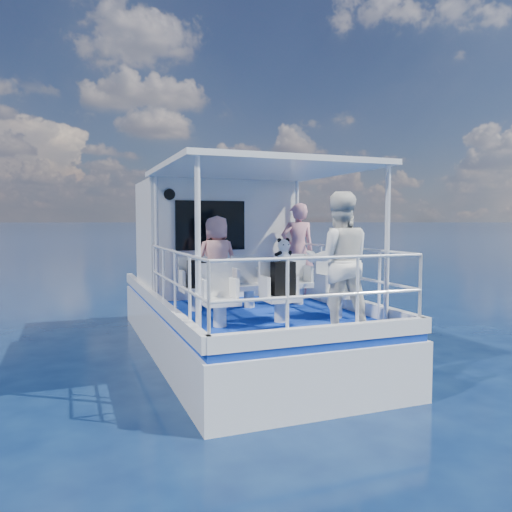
# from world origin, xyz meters

# --- Properties ---
(ground) EXTENTS (2000.00, 2000.00, 0.00)m
(ground) POSITION_xyz_m (0.00, 0.00, 0.00)
(ground) COLOR #08183E
(ground) RESTS_ON ground
(hull) EXTENTS (3.00, 7.00, 1.60)m
(hull) POSITION_xyz_m (0.00, 1.00, 0.00)
(hull) COLOR white
(hull) RESTS_ON ground
(deck) EXTENTS (2.90, 6.90, 0.10)m
(deck) POSITION_xyz_m (0.00, 1.00, 0.85)
(deck) COLOR navy
(deck) RESTS_ON hull
(cabin) EXTENTS (2.85, 2.00, 2.20)m
(cabin) POSITION_xyz_m (0.00, 2.30, 2.00)
(cabin) COLOR white
(cabin) RESTS_ON deck
(canopy) EXTENTS (3.00, 3.20, 0.08)m
(canopy) POSITION_xyz_m (0.00, -0.20, 3.14)
(canopy) COLOR white
(canopy) RESTS_ON cabin
(canopy_posts) EXTENTS (2.77, 2.97, 2.20)m
(canopy_posts) POSITION_xyz_m (0.00, -0.25, 2.00)
(canopy_posts) COLOR white
(canopy_posts) RESTS_ON deck
(railings) EXTENTS (2.84, 3.59, 1.00)m
(railings) POSITION_xyz_m (0.00, -0.58, 1.40)
(railings) COLOR white
(railings) RESTS_ON deck
(seat_port_fwd) EXTENTS (0.48, 0.46, 0.38)m
(seat_port_fwd) POSITION_xyz_m (-0.90, 0.20, 1.09)
(seat_port_fwd) COLOR silver
(seat_port_fwd) RESTS_ON deck
(seat_center_fwd) EXTENTS (0.48, 0.46, 0.38)m
(seat_center_fwd) POSITION_xyz_m (0.00, 0.20, 1.09)
(seat_center_fwd) COLOR silver
(seat_center_fwd) RESTS_ON deck
(seat_stbd_fwd) EXTENTS (0.48, 0.46, 0.38)m
(seat_stbd_fwd) POSITION_xyz_m (0.90, 0.20, 1.09)
(seat_stbd_fwd) COLOR silver
(seat_stbd_fwd) RESTS_ON deck
(seat_port_aft) EXTENTS (0.48, 0.46, 0.38)m
(seat_port_aft) POSITION_xyz_m (-0.90, -1.10, 1.09)
(seat_port_aft) COLOR silver
(seat_port_aft) RESTS_ON deck
(seat_center_aft) EXTENTS (0.48, 0.46, 0.38)m
(seat_center_aft) POSITION_xyz_m (0.00, -1.10, 1.09)
(seat_center_aft) COLOR silver
(seat_center_aft) RESTS_ON deck
(seat_stbd_aft) EXTENTS (0.48, 0.46, 0.38)m
(seat_stbd_aft) POSITION_xyz_m (0.90, -1.10, 1.09)
(seat_stbd_aft) COLOR silver
(seat_stbd_aft) RESTS_ON deck
(passenger_port_fwd) EXTENTS (0.60, 0.45, 1.52)m
(passenger_port_fwd) POSITION_xyz_m (-0.43, 0.63, 1.66)
(passenger_port_fwd) COLOR #ECA198
(passenger_port_fwd) RESTS_ON deck
(passenger_stbd_fwd) EXTENTS (0.69, 0.51, 1.76)m
(passenger_stbd_fwd) POSITION_xyz_m (1.25, 0.95, 1.78)
(passenger_stbd_fwd) COLOR pink
(passenger_stbd_fwd) RESTS_ON deck
(passenger_stbd_aft) EXTENTS (1.05, 0.94, 1.80)m
(passenger_stbd_aft) POSITION_xyz_m (0.44, -1.94, 1.80)
(passenger_stbd_aft) COLOR white
(passenger_stbd_aft) RESTS_ON deck
(backpack_port) EXTENTS (0.33, 0.19, 0.43)m
(backpack_port) POSITION_xyz_m (-0.88, 0.12, 1.50)
(backpack_port) COLOR black
(backpack_port) RESTS_ON seat_port_fwd
(backpack_center) EXTENTS (0.32, 0.18, 0.48)m
(backpack_center) POSITION_xyz_m (0.03, -1.10, 1.52)
(backpack_center) COLOR black
(backpack_center) RESTS_ON seat_center_aft
(compact_camera) EXTENTS (0.10, 0.06, 0.06)m
(compact_camera) POSITION_xyz_m (-0.87, 0.13, 1.74)
(compact_camera) COLOR black
(compact_camera) RESTS_ON backpack_port
(panda) EXTENTS (0.21, 0.18, 0.33)m
(panda) POSITION_xyz_m (0.04, -1.09, 1.92)
(panda) COLOR white
(panda) RESTS_ON backpack_center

